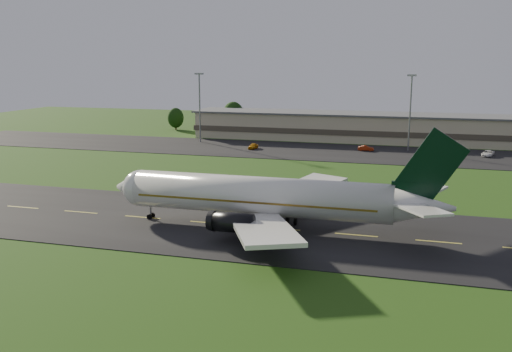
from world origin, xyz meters
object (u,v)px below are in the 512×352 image
(terminal, at_px, (415,129))
(light_mast_centre, at_px, (411,103))
(light_mast_west, at_px, (200,99))
(service_vehicle_b, at_px, (366,148))
(service_vehicle_a, at_px, (253,146))
(service_vehicle_c, at_px, (488,153))
(airliner, at_px, (265,197))

(terminal, height_order, light_mast_centre, light_mast_centre)
(terminal, bearing_deg, light_mast_west, -165.24)
(light_mast_west, distance_m, service_vehicle_b, 50.67)
(terminal, relative_size, light_mast_west, 7.13)
(terminal, bearing_deg, service_vehicle_a, -149.48)
(light_mast_centre, height_order, service_vehicle_a, light_mast_centre)
(light_mast_west, height_order, service_vehicle_c, light_mast_west)
(airliner, xyz_separation_m, light_mast_centre, (18.19, 80.00, 8.08))
(terminal, bearing_deg, light_mast_centre, -94.95)
(service_vehicle_a, bearing_deg, light_mast_centre, 15.90)
(terminal, relative_size, service_vehicle_c, 27.28)
(terminal, height_order, service_vehicle_a, terminal)
(terminal, xyz_separation_m, service_vehicle_b, (-12.30, -19.87, -3.20))
(light_mast_west, bearing_deg, light_mast_centre, 0.00)
(light_mast_west, relative_size, light_mast_centre, 1.00)
(terminal, bearing_deg, airliner, -101.51)
(terminal, distance_m, service_vehicle_a, 49.33)
(airliner, distance_m, service_vehicle_a, 74.84)
(light_mast_centre, bearing_deg, terminal, 85.05)
(service_vehicle_a, height_order, service_vehicle_c, service_vehicle_a)
(light_mast_centre, height_order, service_vehicle_b, light_mast_centre)
(service_vehicle_b, bearing_deg, airliner, 174.58)
(light_mast_centre, distance_m, service_vehicle_a, 43.60)
(light_mast_west, height_order, service_vehicle_a, light_mast_west)
(service_vehicle_a, bearing_deg, airliner, -68.46)
(service_vehicle_b, bearing_deg, service_vehicle_c, -90.61)
(airliner, xyz_separation_m, service_vehicle_c, (37.91, 75.97, -3.82))
(light_mast_centre, relative_size, service_vehicle_c, 3.83)
(light_mast_centre, relative_size, service_vehicle_b, 4.84)
(service_vehicle_c, bearing_deg, airliner, -100.08)
(airliner, bearing_deg, service_vehicle_b, 84.25)
(terminal, xyz_separation_m, service_vehicle_c, (18.32, -20.21, -3.15))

